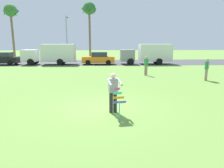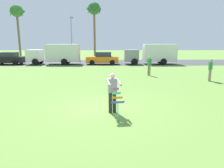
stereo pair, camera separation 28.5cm
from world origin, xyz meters
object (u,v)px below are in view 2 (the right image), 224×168
at_px(palm_tree_right_near, 94,11).
at_px(parked_truck_grey_van, 153,54).
at_px(parked_car_orange, 103,58).
at_px(streetlight_pole, 72,35).
at_px(person_walker_near, 149,65).
at_px(palm_tree_left_near, 17,13).
at_px(kite_held, 117,99).
at_px(person_kite_flyer, 113,91).
at_px(person_walker_far, 210,69).
at_px(parked_truck_white_box, 57,54).
at_px(parked_car_black, 8,59).

bearing_deg(palm_tree_right_near, parked_truck_grey_van, -49.47).
relative_size(parked_car_orange, palm_tree_right_near, 0.44).
xyz_separation_m(streetlight_pole, person_walker_near, (9.67, -16.78, -3.06)).
bearing_deg(parked_car_orange, palm_tree_left_near, 145.93).
xyz_separation_m(kite_held, person_walker_near, (3.29, 10.47, 0.10)).
bearing_deg(streetlight_pole, parked_car_orange, -55.51).
height_order(person_kite_flyer, parked_car_orange, person_kite_flyer).
distance_m(parked_car_orange, person_walker_far, 14.56).
bearing_deg(parked_truck_white_box, person_walker_far, -38.96).
bearing_deg(person_kite_flyer, person_walker_far, 42.50).
distance_m(palm_tree_right_near, person_walker_near, 20.98).
relative_size(palm_tree_left_near, palm_tree_right_near, 0.96).
bearing_deg(parked_car_orange, person_walker_far, -54.00).
distance_m(person_kite_flyer, parked_truck_white_box, 20.01).
bearing_deg(parked_truck_white_box, person_kite_flyer, -69.72).
bearing_deg(kite_held, parked_car_orange, 93.21).
xyz_separation_m(palm_tree_left_near, streetlight_pole, (9.67, -2.42, -3.69)).
relative_size(person_walker_near, person_walker_far, 1.00).
bearing_deg(palm_tree_left_near, person_walker_far, -42.96).
bearing_deg(person_walker_far, palm_tree_right_near, 115.38).
xyz_separation_m(person_kite_flyer, person_walker_far, (7.63, 6.99, -0.02)).
height_order(parked_truck_grey_van, palm_tree_right_near, palm_tree_right_near).
xyz_separation_m(parked_car_orange, parked_truck_grey_van, (6.67, 0.00, 0.64)).
bearing_deg(parked_truck_white_box, parked_truck_grey_van, -0.00).
bearing_deg(parked_truck_grey_van, person_walker_far, -80.88).
distance_m(parked_car_black, parked_truck_grey_van, 19.01).
bearing_deg(parked_truck_white_box, palm_tree_left_near, 131.50).
relative_size(palm_tree_right_near, streetlight_pole, 1.36).
bearing_deg(person_kite_flyer, palm_tree_left_near, 118.81).
distance_m(kite_held, person_walker_near, 10.98).
height_order(person_kite_flyer, parked_car_black, person_kite_flyer).
height_order(person_kite_flyer, streetlight_pole, streetlight_pole).
bearing_deg(streetlight_pole, palm_tree_right_near, 28.96).
height_order(parked_car_black, palm_tree_right_near, palm_tree_right_near).
distance_m(parked_truck_white_box, streetlight_pole, 8.15).
distance_m(kite_held, parked_truck_white_box, 20.81).
relative_size(parked_truck_white_box, palm_tree_right_near, 0.71).
xyz_separation_m(kite_held, palm_tree_left_near, (-16.05, 29.67, 6.85)).
relative_size(person_kite_flyer, person_walker_far, 1.00).
bearing_deg(parked_truck_grey_van, palm_tree_left_near, 154.93).
relative_size(parked_truck_grey_van, streetlight_pole, 0.96).
bearing_deg(person_kite_flyer, palm_tree_right_near, 95.15).
relative_size(parked_truck_white_box, parked_car_orange, 1.60).
relative_size(kite_held, palm_tree_left_near, 0.13).
xyz_separation_m(parked_car_orange, person_walker_near, (4.39, -9.08, 0.16)).
bearing_deg(kite_held, parked_car_black, 124.49).
bearing_deg(kite_held, person_walker_far, 46.20).
bearing_deg(kite_held, parked_truck_white_box, 109.96).
height_order(parked_car_orange, streetlight_pole, streetlight_pole).
xyz_separation_m(streetlight_pole, person_walker_far, (13.84, -19.47, -3.06)).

